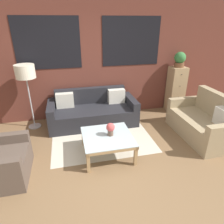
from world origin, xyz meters
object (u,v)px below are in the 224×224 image
Objects in this scene: coffee_table at (107,139)px; floor_lamp at (25,74)px; flower_vase at (110,129)px; drawer_cabinet at (176,89)px; couch_dark at (93,112)px; settee_vintage at (204,123)px; potted_plant at (180,59)px.

floor_lamp reaches higher than coffee_table.
flower_vase reaches higher than coffee_table.
drawer_cabinet reaches higher than flower_vase.
drawer_cabinet is at bearing 35.98° from flower_vase.
floor_lamp is 1.21× the size of drawer_cabinet.
couch_dark reaches higher than flower_vase.
settee_vintage reaches higher than flower_vase.
floor_lamp is at bearing -177.97° from drawer_cabinet.
potted_plant is at bearing 35.98° from flower_vase.
potted_plant is 2.75m from flower_vase.
drawer_cabinet reaches higher than couch_dark.
floor_lamp is at bearing 175.64° from couch_dark.
couch_dark reaches higher than coffee_table.
coffee_table is at bearing -168.18° from flower_vase.
floor_lamp is at bearing 136.57° from flower_vase.
floor_lamp reaches higher than drawer_cabinet.
floor_lamp is 3.86× the size of potted_plant.
drawer_cabinet is 2.62m from flower_vase.
potted_plant is at bearing 35.44° from coffee_table.
couch_dark is at bearing 93.31° from coffee_table.
floor_lamp is at bearing 135.14° from coffee_table.
coffee_table is 0.61× the size of floor_lamp.
potted_plant reaches higher than floor_lamp.
flower_vase is (1.49, -1.41, -0.71)m from floor_lamp.
floor_lamp is 3.67m from drawer_cabinet.
couch_dark is at bearing -174.14° from potted_plant.
drawer_cabinet is (0.09, 1.37, 0.28)m from settee_vintage.
floor_lamp is (-3.52, 1.24, 0.93)m from settee_vintage.
floor_lamp is 2.17m from flower_vase.
settee_vintage is 3.85m from floor_lamp.
potted_plant reaches higher than couch_dark.
settee_vintage is at bearing -93.57° from drawer_cabinet.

